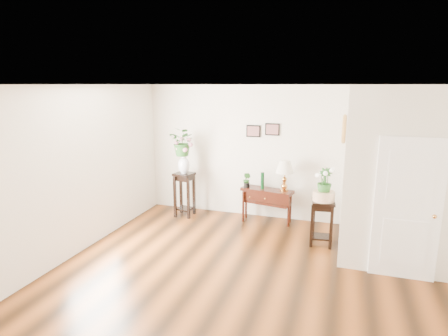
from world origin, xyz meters
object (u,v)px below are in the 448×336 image
at_px(console_table, 267,206).
at_px(plant_stand_a, 185,194).
at_px(plant_stand_b, 322,223).
at_px(table_lamp, 285,174).

height_order(console_table, plant_stand_a, plant_stand_a).
bearing_deg(console_table, plant_stand_b, -23.43).
relative_size(plant_stand_a, plant_stand_b, 1.17).
distance_m(console_table, plant_stand_b, 1.41).
height_order(table_lamp, plant_stand_b, table_lamp).
distance_m(table_lamp, plant_stand_b, 1.31).
distance_m(console_table, table_lamp, 0.79).
bearing_deg(console_table, table_lamp, 11.05).
distance_m(console_table, plant_stand_a, 1.79).
bearing_deg(console_table, plant_stand_a, -163.47).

